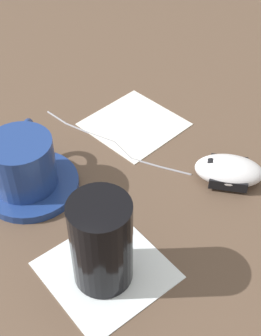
{
  "coord_description": "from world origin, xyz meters",
  "views": [
    {
      "loc": [
        -0.28,
        0.35,
        0.47
      ],
      "look_at": [
        -0.02,
        -0.03,
        0.03
      ],
      "focal_mm": 50.0,
      "sensor_mm": 36.0,
      "label": 1
    }
  ],
  "objects_px": {
    "coffee_cup": "(23,162)",
    "drinking_glass": "(101,243)",
    "saucer": "(31,185)",
    "computer_mouse": "(229,171)"
  },
  "relations": [
    {
      "from": "saucer",
      "to": "drinking_glass",
      "type": "xyz_separation_m",
      "value": [
        -0.17,
        0.06,
        0.06
      ]
    },
    {
      "from": "saucer",
      "to": "coffee_cup",
      "type": "xyz_separation_m",
      "value": [
        0.01,
        0.0,
        0.04
      ]
    },
    {
      "from": "computer_mouse",
      "to": "drinking_glass",
      "type": "bearing_deg",
      "value": 77.75
    },
    {
      "from": "coffee_cup",
      "to": "saucer",
      "type": "bearing_deg",
      "value": -162.66
    },
    {
      "from": "saucer",
      "to": "coffee_cup",
      "type": "relative_size",
      "value": 1.21
    },
    {
      "from": "computer_mouse",
      "to": "drinking_glass",
      "type": "height_order",
      "value": "drinking_glass"
    },
    {
      "from": "saucer",
      "to": "drinking_glass",
      "type": "bearing_deg",
      "value": 161.37
    },
    {
      "from": "coffee_cup",
      "to": "drinking_glass",
      "type": "relative_size",
      "value": 0.93
    },
    {
      "from": "saucer",
      "to": "computer_mouse",
      "type": "bearing_deg",
      "value": -141.92
    },
    {
      "from": "saucer",
      "to": "drinking_glass",
      "type": "distance_m",
      "value": 0.19
    }
  ]
}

